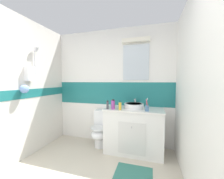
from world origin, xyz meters
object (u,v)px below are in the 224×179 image
object	(u,v)px
toilet	(101,129)
soap_dispenser	(120,106)
mouthwash_bottle	(113,105)
sink_basin	(134,106)
toothbrush_cup	(147,108)
deodorant_spray_can	(108,105)

from	to	relation	value
toilet	soap_dispenser	size ratio (longest dim) A/B	4.35
soap_dispenser	mouthwash_bottle	bearing A→B (deg)	177.72
sink_basin	mouthwash_bottle	world-z (taller)	mouthwash_bottle
sink_basin	toilet	bearing A→B (deg)	178.79
sink_basin	soap_dispenser	bearing A→B (deg)	-138.57
sink_basin	soap_dispenser	xyz separation A→B (m)	(-0.23, -0.20, 0.02)
toothbrush_cup	sink_basin	bearing A→B (deg)	142.45
deodorant_spray_can	mouthwash_bottle	xyz separation A→B (m)	(0.11, 0.01, 0.01)
mouthwash_bottle	toothbrush_cup	bearing A→B (deg)	0.71
sink_basin	mouthwash_bottle	bearing A→B (deg)	-151.53
toilet	deodorant_spray_can	size ratio (longest dim) A/B	4.66
soap_dispenser	deodorant_spray_can	xyz separation A→B (m)	(-0.24, -0.00, 0.01)
toothbrush_cup	mouthwash_bottle	xyz separation A→B (m)	(-0.61, -0.01, 0.03)
toilet	toothbrush_cup	distance (m)	1.12
deodorant_spray_can	mouthwash_bottle	distance (m)	0.11
toilet	mouthwash_bottle	distance (m)	0.71
toilet	deodorant_spray_can	world-z (taller)	deodorant_spray_can
sink_basin	toothbrush_cup	xyz separation A→B (m)	(0.25, -0.19, 0.01)
deodorant_spray_can	mouthwash_bottle	world-z (taller)	mouthwash_bottle
toilet	toothbrush_cup	size ratio (longest dim) A/B	3.23
soap_dispenser	toothbrush_cup	bearing A→B (deg)	1.55
soap_dispenser	deodorant_spray_can	world-z (taller)	soap_dispenser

